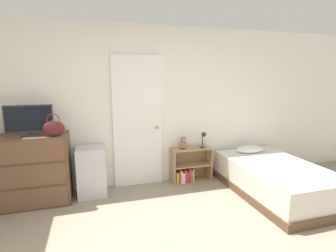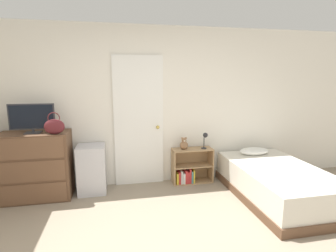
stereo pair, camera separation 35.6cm
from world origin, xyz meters
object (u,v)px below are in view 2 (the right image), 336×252
object	(u,v)px
storage_bin	(92,169)
desk_lamp	(205,137)
teddy_bear	(184,144)
dresser	(36,166)
bed	(277,182)
handbag	(54,126)
tv	(32,118)
bookshelf	(189,169)

from	to	relation	value
storage_bin	desk_lamp	world-z (taller)	desk_lamp
teddy_bear	dresser	bearing A→B (deg)	-177.04
dresser	teddy_bear	distance (m)	2.25
storage_bin	bed	size ratio (longest dim) A/B	0.39
handbag	storage_bin	xyz separation A→B (m)	(0.44, 0.21, -0.72)
tv	bookshelf	bearing A→B (deg)	3.57
teddy_bear	desk_lamp	distance (m)	0.37
tv	teddy_bear	bearing A→B (deg)	3.63
dresser	storage_bin	distance (m)	0.78
tv	storage_bin	size ratio (longest dim) A/B	0.81
handbag	storage_bin	world-z (taller)	handbag
tv	dresser	bearing A→B (deg)	115.04
bookshelf	teddy_bear	size ratio (longest dim) A/B	3.28
storage_bin	bed	xyz separation A→B (m)	(2.67, -0.74, -0.13)
handbag	desk_lamp	xyz separation A→B (m)	(2.26, 0.24, -0.31)
tv	desk_lamp	distance (m)	2.61
dresser	storage_bin	xyz separation A→B (m)	(0.77, 0.05, -0.12)
storage_bin	teddy_bear	bearing A→B (deg)	2.65
teddy_bear	storage_bin	bearing A→B (deg)	-177.35
teddy_bear	desk_lamp	world-z (taller)	desk_lamp
storage_bin	tv	bearing A→B (deg)	-174.46
storage_bin	bookshelf	bearing A→B (deg)	2.62
dresser	bookshelf	xyz separation A→B (m)	(2.34, 0.12, -0.26)
handbag	bed	world-z (taller)	handbag
desk_lamp	bed	world-z (taller)	desk_lamp
tv	storage_bin	world-z (taller)	tv
handbag	desk_lamp	size ratio (longest dim) A/B	1.12
storage_bin	bookshelf	distance (m)	1.58
dresser	desk_lamp	world-z (taller)	dresser
dresser	tv	world-z (taller)	tv
dresser	bookshelf	size ratio (longest dim) A/B	1.46
storage_bin	desk_lamp	distance (m)	1.87
tv	handbag	xyz separation A→B (m)	(0.31, -0.13, -0.11)
tv	desk_lamp	xyz separation A→B (m)	(2.58, 0.10, -0.42)
handbag	bed	size ratio (longest dim) A/B	0.16
storage_bin	bed	distance (m)	2.77
tv	desk_lamp	size ratio (longest dim) A/B	2.20
handbag	bookshelf	xyz separation A→B (m)	(2.01, 0.28, -0.86)
handbag	desk_lamp	world-z (taller)	handbag
tv	desk_lamp	world-z (taller)	tv
bookshelf	desk_lamp	xyz separation A→B (m)	(0.25, -0.04, 0.54)
bookshelf	bed	distance (m)	1.36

